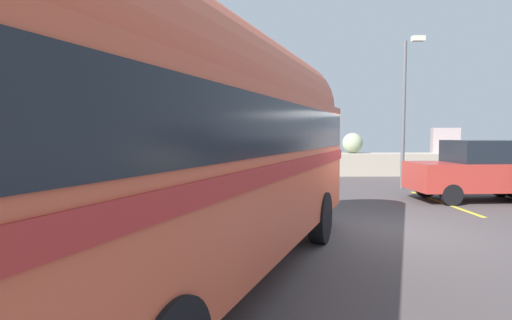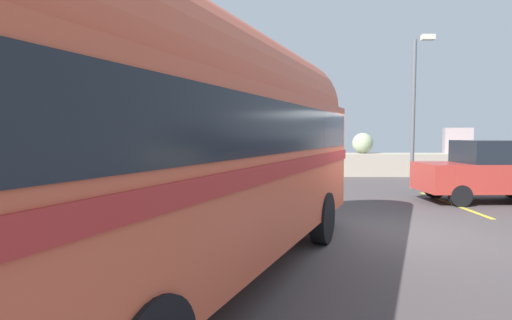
# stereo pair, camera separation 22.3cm
# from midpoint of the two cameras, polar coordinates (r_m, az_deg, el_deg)

# --- Properties ---
(ground) EXTENTS (32.00, 26.00, 0.02)m
(ground) POSITION_cam_midpoint_polar(r_m,az_deg,el_deg) (9.06, 19.47, -9.66)
(ground) COLOR #474041
(breakwater) EXTENTS (31.36, 1.98, 2.38)m
(breakwater) POSITION_cam_midpoint_polar(r_m,az_deg,el_deg) (20.39, 8.47, -0.36)
(breakwater) COLOR #A59A88
(breakwater) RESTS_ON ground
(vintage_coach) EXTENTS (5.44, 8.85, 3.70)m
(vintage_coach) POSITION_cam_midpoint_polar(r_m,az_deg,el_deg) (5.52, -6.97, 3.48)
(vintage_coach) COLOR black
(vintage_coach) RESTS_ON ground
(parked_car_nearest) EXTENTS (4.17, 1.88, 1.86)m
(parked_car_nearest) POSITION_cam_midpoint_polar(r_m,az_deg,el_deg) (14.08, 30.70, -1.29)
(parked_car_nearest) COLOR black
(parked_car_nearest) RESTS_ON ground
(lamp_post) EXTENTS (0.45, 0.97, 5.53)m
(lamp_post) POSITION_cam_midpoint_polar(r_m,az_deg,el_deg) (16.07, 21.96, 7.32)
(lamp_post) COLOR #5B5B60
(lamp_post) RESTS_ON ground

